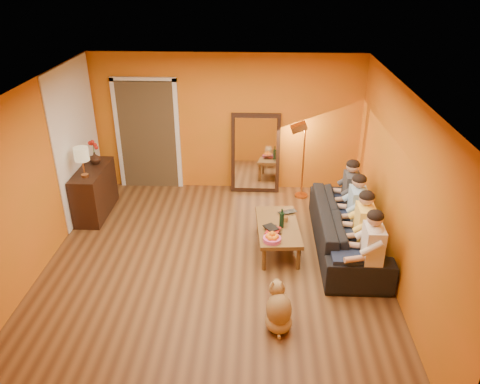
{
  "coord_description": "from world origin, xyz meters",
  "views": [
    {
      "loc": [
        0.62,
        -5.62,
        4.08
      ],
      "look_at": [
        0.35,
        0.5,
        1.0
      ],
      "focal_mm": 35.0,
      "sensor_mm": 36.0,
      "label": 1
    }
  ],
  "objects_px": {
    "floor_lamp": "(303,162)",
    "person_far_right": "(351,195)",
    "vase": "(95,158)",
    "mirror_frame": "(255,153)",
    "person_mid_right": "(357,211)",
    "coffee_table": "(278,237)",
    "table_lamp": "(83,162)",
    "person_mid_left": "(364,230)",
    "dog": "(279,306)",
    "sofa": "(348,229)",
    "sideboard": "(95,191)",
    "laptop": "(289,214)",
    "tumbler": "(286,219)",
    "wine_bottle": "(282,218)",
    "person_far_left": "(372,251)"
  },
  "relations": [
    {
      "from": "mirror_frame",
      "to": "wine_bottle",
      "type": "height_order",
      "value": "mirror_frame"
    },
    {
      "from": "sofa",
      "to": "laptop",
      "type": "distance_m",
      "value": 0.94
    },
    {
      "from": "tumbler",
      "to": "person_far_left",
      "type": "bearing_deg",
      "value": -44.55
    },
    {
      "from": "person_far_left",
      "to": "wine_bottle",
      "type": "xyz_separation_m",
      "value": [
        -1.15,
        0.89,
        -0.03
      ]
    },
    {
      "from": "vase",
      "to": "sideboard",
      "type": "bearing_deg",
      "value": -90.0
    },
    {
      "from": "sideboard",
      "to": "tumbler",
      "type": "height_order",
      "value": "sideboard"
    },
    {
      "from": "vase",
      "to": "wine_bottle",
      "type": "bearing_deg",
      "value": -22.01
    },
    {
      "from": "mirror_frame",
      "to": "sideboard",
      "type": "height_order",
      "value": "mirror_frame"
    },
    {
      "from": "mirror_frame",
      "to": "sofa",
      "type": "height_order",
      "value": "mirror_frame"
    },
    {
      "from": "wine_bottle",
      "to": "person_far_right",
      "type": "bearing_deg",
      "value": 33.32
    },
    {
      "from": "vase",
      "to": "person_far_left",
      "type": "bearing_deg",
      "value": -26.67
    },
    {
      "from": "table_lamp",
      "to": "mirror_frame",
      "type": "bearing_deg",
      "value": 26.32
    },
    {
      "from": "sofa",
      "to": "coffee_table",
      "type": "bearing_deg",
      "value": 93.01
    },
    {
      "from": "coffee_table",
      "to": "person_far_right",
      "type": "height_order",
      "value": "person_far_right"
    },
    {
      "from": "sofa",
      "to": "person_mid_left",
      "type": "distance_m",
      "value": 0.54
    },
    {
      "from": "coffee_table",
      "to": "vase",
      "type": "height_order",
      "value": "vase"
    },
    {
      "from": "wine_bottle",
      "to": "vase",
      "type": "relative_size",
      "value": 1.49
    },
    {
      "from": "table_lamp",
      "to": "person_mid_left",
      "type": "height_order",
      "value": "table_lamp"
    },
    {
      "from": "sofa",
      "to": "person_far_right",
      "type": "distance_m",
      "value": 0.71
    },
    {
      "from": "table_lamp",
      "to": "person_mid_right",
      "type": "distance_m",
      "value": 4.43
    },
    {
      "from": "dog",
      "to": "vase",
      "type": "xyz_separation_m",
      "value": [
        -3.14,
        2.97,
        0.65
      ]
    },
    {
      "from": "coffee_table",
      "to": "dog",
      "type": "height_order",
      "value": "dog"
    },
    {
      "from": "sofa",
      "to": "tumbler",
      "type": "xyz_separation_m",
      "value": [
        -0.95,
        0.06,
        0.11
      ]
    },
    {
      "from": "table_lamp",
      "to": "wine_bottle",
      "type": "distance_m",
      "value": 3.35
    },
    {
      "from": "floor_lamp",
      "to": "person_far_right",
      "type": "bearing_deg",
      "value": -61.49
    },
    {
      "from": "wine_bottle",
      "to": "person_mid_right",
      "type": "bearing_deg",
      "value": 10.17
    },
    {
      "from": "person_far_right",
      "to": "vase",
      "type": "distance_m",
      "value": 4.42
    },
    {
      "from": "table_lamp",
      "to": "floor_lamp",
      "type": "distance_m",
      "value": 3.85
    },
    {
      "from": "floor_lamp",
      "to": "tumbler",
      "type": "height_order",
      "value": "floor_lamp"
    },
    {
      "from": "dog",
      "to": "person_mid_right",
      "type": "bearing_deg",
      "value": 54.81
    },
    {
      "from": "person_far_right",
      "to": "laptop",
      "type": "height_order",
      "value": "person_far_right"
    },
    {
      "from": "table_lamp",
      "to": "person_far_left",
      "type": "height_order",
      "value": "table_lamp"
    },
    {
      "from": "table_lamp",
      "to": "person_far_left",
      "type": "bearing_deg",
      "value": -20.63
    },
    {
      "from": "dog",
      "to": "person_mid_right",
      "type": "distance_m",
      "value": 2.27
    },
    {
      "from": "person_far_right",
      "to": "vase",
      "type": "xyz_separation_m",
      "value": [
        -4.37,
        0.54,
        0.34
      ]
    },
    {
      "from": "floor_lamp",
      "to": "vase",
      "type": "relative_size",
      "value": 6.92
    },
    {
      "from": "coffee_table",
      "to": "tumbler",
      "type": "xyz_separation_m",
      "value": [
        0.12,
        0.12,
        0.25
      ]
    },
    {
      "from": "dog",
      "to": "person_far_left",
      "type": "height_order",
      "value": "person_far_left"
    },
    {
      "from": "coffee_table",
      "to": "wine_bottle",
      "type": "relative_size",
      "value": 3.94
    },
    {
      "from": "person_far_left",
      "to": "wine_bottle",
      "type": "bearing_deg",
      "value": 142.16
    },
    {
      "from": "mirror_frame",
      "to": "person_mid_right",
      "type": "distance_m",
      "value": 2.49
    },
    {
      "from": "dog",
      "to": "person_far_right",
      "type": "relative_size",
      "value": 0.5
    },
    {
      "from": "sideboard",
      "to": "person_mid_right",
      "type": "distance_m",
      "value": 4.45
    },
    {
      "from": "sofa",
      "to": "person_mid_left",
      "type": "relative_size",
      "value": 1.97
    },
    {
      "from": "dog",
      "to": "table_lamp",
      "type": "bearing_deg",
      "value": 140.37
    },
    {
      "from": "sideboard",
      "to": "table_lamp",
      "type": "distance_m",
      "value": 0.74
    },
    {
      "from": "mirror_frame",
      "to": "floor_lamp",
      "type": "distance_m",
      "value": 0.93
    },
    {
      "from": "floor_lamp",
      "to": "person_far_right",
      "type": "distance_m",
      "value": 1.3
    },
    {
      "from": "floor_lamp",
      "to": "tumbler",
      "type": "distance_m",
      "value": 1.74
    },
    {
      "from": "sofa",
      "to": "person_far_right",
      "type": "relative_size",
      "value": 1.97
    }
  ]
}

